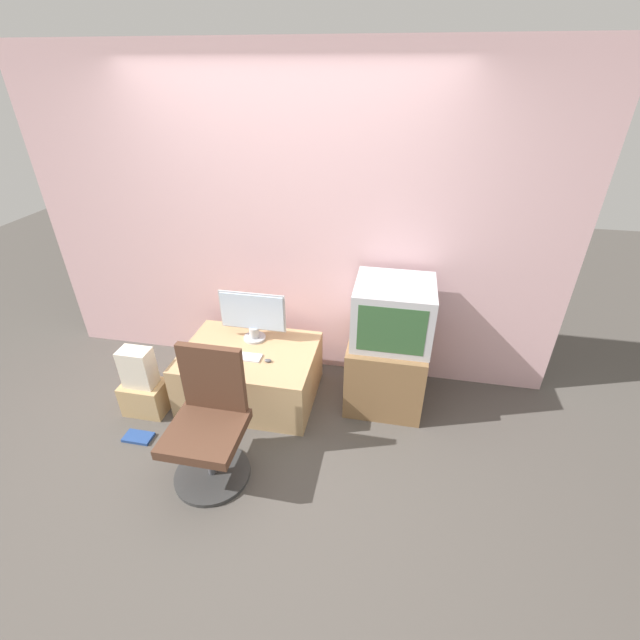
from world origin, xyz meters
TOP-DOWN VIEW (x-y plane):
  - ground_plane at (0.00, 0.00)m, footprint 12.00×12.00m
  - wall_back at (0.00, 1.32)m, footprint 4.40×0.05m
  - desk at (-0.23, 0.76)m, footprint 1.07×0.79m
  - side_stand at (0.86, 0.94)m, footprint 0.60×0.61m
  - main_monitor at (-0.24, 0.95)m, footprint 0.55×0.18m
  - keyboard at (-0.25, 0.67)m, footprint 0.30×0.11m
  - mouse at (-0.03, 0.65)m, footprint 0.06×0.04m
  - crt_tv at (0.88, 0.95)m, footprint 0.59×0.54m
  - office_chair at (-0.23, -0.03)m, footprint 0.51×0.51m
  - cardboard_box_lower at (-1.01, 0.42)m, footprint 0.33×0.24m
  - cardboard_box_upper at (-1.01, 0.42)m, footprint 0.24×0.15m
  - book at (-0.92, 0.12)m, footprint 0.21×0.12m

SIDE VIEW (x-z plane):
  - ground_plane at x=0.00m, z-range 0.00..0.00m
  - book at x=-0.92m, z-range 0.00..0.02m
  - cardboard_box_lower at x=-1.01m, z-range 0.00..0.27m
  - desk at x=-0.23m, z-range 0.00..0.45m
  - side_stand at x=0.86m, z-range 0.00..0.59m
  - office_chair at x=-0.23m, z-range -0.07..0.86m
  - cardboard_box_upper at x=-1.01m, z-range 0.27..0.59m
  - keyboard at x=-0.25m, z-range 0.45..0.47m
  - mouse at x=-0.03m, z-range 0.45..0.48m
  - main_monitor at x=-0.24m, z-range 0.46..0.89m
  - crt_tv at x=0.88m, z-range 0.59..1.06m
  - wall_back at x=0.00m, z-range 0.00..2.60m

